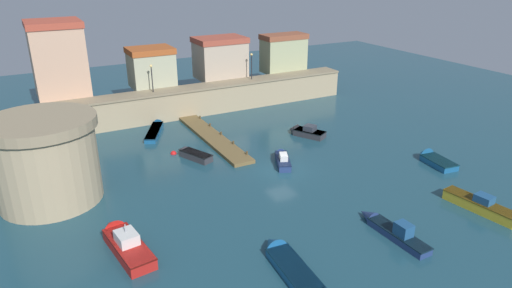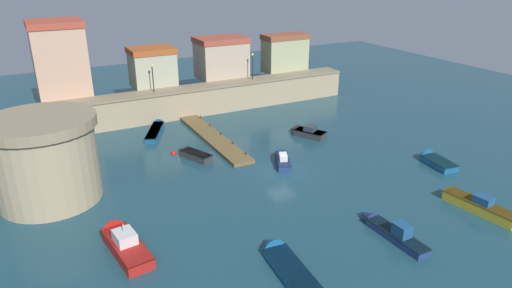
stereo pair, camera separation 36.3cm
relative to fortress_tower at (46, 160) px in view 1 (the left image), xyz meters
The scene contains 17 objects.
ground_plane 20.34m from the fortress_tower, 11.65° to the right, with size 109.00×109.00×0.00m, color #1E4756.
quay_wall 25.06m from the fortress_tower, 38.32° to the left, with size 40.70×3.06×3.59m.
old_town_backdrop 24.61m from the fortress_tower, 52.37° to the left, with size 35.80×6.17×8.72m.
fortress_tower is the anchor object (origin of this frame).
pier_dock 18.42m from the fortress_tower, 20.27° to the left, with size 2.25×15.70×0.70m.
quay_lamp_0 20.54m from the fortress_tower, 49.39° to the left, with size 0.32×0.32×3.33m.
quay_lamp_1 30.92m from the fortress_tower, 30.18° to the left, with size 0.32×0.32×3.46m.
moored_boat_0 27.08m from the fortress_tower, 39.13° to the right, with size 1.29×6.48×1.75m.
moored_boat_1 26.86m from the fortress_tower, ahead, with size 3.39×4.54×1.68m.
moored_boat_2 35.02m from the fortress_tower, 32.31° to the right, with size 2.13×7.28×1.66m.
moored_boat_3 10.70m from the fortress_tower, 69.54° to the right, with size 2.59×6.88×2.62m.
moored_boat_4 17.18m from the fortress_tower, 43.82° to the left, with size 4.20×6.98×1.14m.
moored_boat_5 34.95m from the fortress_tower, 15.85° to the right, with size 2.25×4.57×1.64m.
moored_boat_6 20.92m from the fortress_tower, ahead, with size 2.98×4.80×1.44m.
moored_boat_7 13.81m from the fortress_tower, 11.12° to the left, with size 2.81×4.48×1.14m.
moored_boat_8 20.78m from the fortress_tower, 52.93° to the right, with size 2.14×6.44×1.56m.
mooring_buoy_0 13.14m from the fortress_tower, 20.56° to the left, with size 0.62×0.62×0.62m, color red.
Camera 1 is at (-20.48, -33.00, 18.32)m, focal length 31.93 mm.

